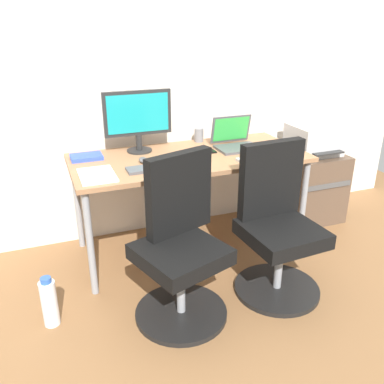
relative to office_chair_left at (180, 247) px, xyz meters
name	(u,v)px	position (x,y,z in m)	size (l,w,h in m)	color
ground_plane	(190,247)	(0.31, 0.66, -0.42)	(5.28, 5.28, 0.00)	brown
back_wall	(168,65)	(0.31, 1.10, 0.88)	(4.40, 0.04, 2.60)	silver
desk	(189,164)	(0.31, 0.66, 0.25)	(1.63, 0.73, 0.73)	#996B47
office_chair_left	(180,247)	(0.00, 0.00, 0.00)	(0.56, 0.56, 0.94)	black
office_chair_right	(277,228)	(0.63, 0.00, 0.00)	(0.54, 0.54, 0.94)	black
side_cabinet	(308,185)	(1.46, 0.80, -0.14)	(0.48, 0.50, 0.58)	brown
printer	(314,139)	(1.46, 0.80, 0.27)	(0.38, 0.40, 0.24)	#B7B7B7
water_bottle_on_floor	(49,302)	(-0.73, 0.14, -0.28)	(0.09, 0.09, 0.31)	white
desktop_monitor	(138,117)	(0.01, 0.88, 0.56)	(0.48, 0.18, 0.43)	#262626
open_laptop	(235,140)	(0.69, 0.72, 0.36)	(0.31, 0.27, 0.22)	#4C4C51
keyboard_by_monitor	(153,168)	(-0.01, 0.47, 0.32)	(0.34, 0.12, 0.02)	#515156
keyboard_by_laptop	(262,159)	(0.73, 0.39, 0.32)	(0.34, 0.12, 0.02)	#B7B7B7
mouse_by_monitor	(143,160)	(-0.03, 0.63, 0.32)	(0.06, 0.10, 0.03)	#515156
mouse_by_laptop	(181,157)	(0.23, 0.61, 0.32)	(0.06, 0.10, 0.03)	silver
coffee_mug	(228,134)	(0.74, 0.94, 0.35)	(0.08, 0.08, 0.09)	orange
pen_cup	(199,135)	(0.50, 0.96, 0.36)	(0.07, 0.07, 0.10)	slate
phone_near_monitor	(209,150)	(0.47, 0.71, 0.31)	(0.07, 0.14, 0.01)	black
notebook	(86,157)	(-0.37, 0.84, 0.32)	(0.21, 0.15, 0.03)	blue
paper_pile	(97,175)	(-0.36, 0.48, 0.31)	(0.21, 0.30, 0.01)	white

